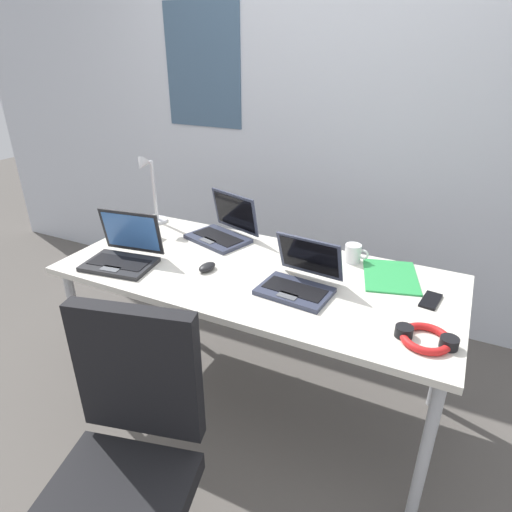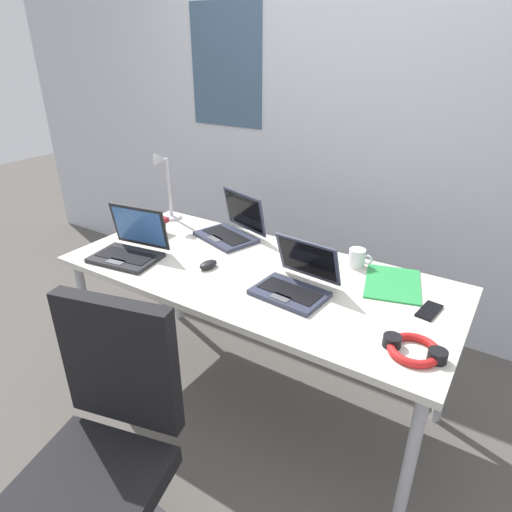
# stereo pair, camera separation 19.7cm
# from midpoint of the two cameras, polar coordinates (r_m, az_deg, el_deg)

# --- Properties ---
(ground_plane) EXTENTS (12.00, 12.00, 0.00)m
(ground_plane) POSITION_cam_midpoint_polar(r_m,az_deg,el_deg) (2.44, -2.42, -17.63)
(ground_plane) COLOR #56514C
(wall_back) EXTENTS (6.00, 0.13, 2.60)m
(wall_back) POSITION_cam_midpoint_polar(r_m,az_deg,el_deg) (2.81, 8.31, 17.80)
(wall_back) COLOR silver
(wall_back) RESTS_ON ground_plane
(desk) EXTENTS (1.80, 0.80, 0.74)m
(desk) POSITION_cam_midpoint_polar(r_m,az_deg,el_deg) (2.04, -2.78, -3.53)
(desk) COLOR silver
(desk) RESTS_ON ground_plane
(desk_lamp) EXTENTS (0.12, 0.18, 0.40)m
(desk_lamp) POSITION_cam_midpoint_polar(r_m,az_deg,el_deg) (2.58, -15.74, 8.13)
(desk_lamp) COLOR silver
(desk_lamp) RESTS_ON desk
(laptop_far_corner) EXTENTS (0.35, 0.30, 0.23)m
(laptop_far_corner) POSITION_cam_midpoint_polar(r_m,az_deg,el_deg) (2.19, -19.37, 0.21)
(laptop_far_corner) COLOR #232326
(laptop_far_corner) RESTS_ON desk
(laptop_near_lamp) EXTENTS (0.38, 0.34, 0.23)m
(laptop_near_lamp) POSITION_cam_midpoint_polar(r_m,az_deg,el_deg) (2.35, -6.69, 3.30)
(laptop_near_lamp) COLOR #33384C
(laptop_near_lamp) RESTS_ON desk
(laptop_center) EXTENTS (0.32, 0.30, 0.21)m
(laptop_center) POSITION_cam_midpoint_polar(r_m,az_deg,el_deg) (1.85, 2.61, -3.22)
(laptop_center) COLOR #33384C
(laptop_center) RESTS_ON desk
(computer_mouse) EXTENTS (0.07, 0.10, 0.03)m
(computer_mouse) POSITION_cam_midpoint_polar(r_m,az_deg,el_deg) (2.04, -9.13, -1.49)
(computer_mouse) COLOR black
(computer_mouse) RESTS_ON desk
(cell_phone) EXTENTS (0.08, 0.14, 0.01)m
(cell_phone) POSITION_cam_midpoint_polar(r_m,az_deg,el_deg) (1.88, 18.98, -5.55)
(cell_phone) COLOR black
(cell_phone) RESTS_ON desk
(headphones) EXTENTS (0.21, 0.18, 0.04)m
(headphones) POSITION_cam_midpoint_polar(r_m,az_deg,el_deg) (1.63, 17.97, -10.21)
(headphones) COLOR red
(headphones) RESTS_ON desk
(pill_bottle) EXTENTS (0.04, 0.04, 0.08)m
(pill_bottle) POSITION_cam_midpoint_polar(r_m,az_deg,el_deg) (2.06, 2.21, -0.05)
(pill_bottle) COLOR gold
(pill_bottle) RESTS_ON desk
(book_stack) EXTENTS (0.21, 0.16, 0.09)m
(book_stack) POSITION_cam_midpoint_polar(r_m,az_deg,el_deg) (2.46, -17.81, 3.19)
(book_stack) COLOR #336638
(book_stack) RESTS_ON desk
(paper_folder_by_keyboard) EXTENTS (0.31, 0.36, 0.01)m
(paper_folder_by_keyboard) POSITION_cam_midpoint_polar(r_m,az_deg,el_deg) (2.02, 14.44, -2.62)
(paper_folder_by_keyboard) COLOR green
(paper_folder_by_keyboard) RESTS_ON desk
(coffee_mug) EXTENTS (0.11, 0.08, 0.09)m
(coffee_mug) POSITION_cam_midpoint_polar(r_m,az_deg,el_deg) (2.11, 9.93, 0.29)
(coffee_mug) COLOR white
(coffee_mug) RESTS_ON desk
(office_chair) EXTENTS (0.54, 0.59, 0.97)m
(office_chair) POSITION_cam_midpoint_polar(r_m,az_deg,el_deg) (1.67, -20.22, -26.52)
(office_chair) COLOR black
(office_chair) RESTS_ON ground_plane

